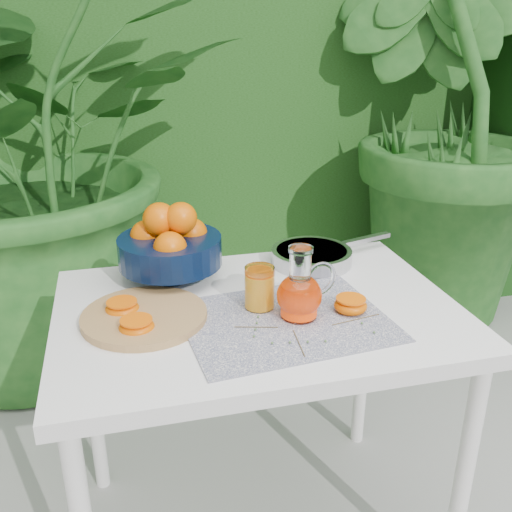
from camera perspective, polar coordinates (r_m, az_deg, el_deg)
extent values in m
cube|color=#1E4313|center=(3.50, -8.66, 19.43)|extent=(8.00, 1.20, 2.50)
imported|color=#1C521C|center=(2.51, -21.73, 10.91)|extent=(2.35, 2.35, 1.97)
imported|color=#1C521C|center=(2.91, 17.57, 13.39)|extent=(2.72, 2.72, 2.02)
cube|color=white|center=(1.45, 0.19, -5.79)|extent=(1.00, 0.70, 0.04)
cylinder|color=white|center=(1.61, 19.98, -20.47)|extent=(0.04, 0.04, 0.71)
cylinder|color=white|center=(1.87, -16.08, -13.11)|extent=(0.04, 0.04, 0.71)
cylinder|color=white|center=(2.02, 10.68, -9.73)|extent=(0.04, 0.04, 0.71)
cube|color=#0B153F|center=(1.37, 2.94, -6.46)|extent=(0.51, 0.41, 0.00)
cylinder|color=#AA7B4C|center=(1.40, -11.10, -5.95)|extent=(0.38, 0.38, 0.02)
cylinder|color=black|center=(1.60, -8.46, -1.54)|extent=(0.11, 0.11, 0.05)
cylinder|color=black|center=(1.57, -8.59, 0.52)|extent=(0.30, 0.30, 0.08)
sphere|color=#ED6302|center=(1.59, -10.92, 1.96)|extent=(0.09, 0.09, 0.09)
sphere|color=#ED6302|center=(1.59, -6.46, 2.24)|extent=(0.09, 0.09, 0.09)
sphere|color=#ED6302|center=(1.50, -8.58, 0.78)|extent=(0.09, 0.09, 0.09)
sphere|color=#ED6302|center=(1.63, -8.73, 2.57)|extent=(0.09, 0.09, 0.09)
sphere|color=#ED6302|center=(1.55, -9.62, 3.65)|extent=(0.10, 0.10, 0.09)
sphere|color=#ED6302|center=(1.53, -7.51, 3.79)|extent=(0.09, 0.09, 0.09)
cylinder|color=white|center=(1.39, 4.29, -5.90)|extent=(0.10, 0.10, 0.01)
ellipsoid|color=white|center=(1.36, 4.36, -3.95)|extent=(0.13, 0.13, 0.10)
cylinder|color=white|center=(1.33, 4.45, -0.85)|extent=(0.06, 0.06, 0.07)
cylinder|color=white|center=(1.32, 4.50, 0.65)|extent=(0.07, 0.07, 0.01)
torus|color=white|center=(1.38, 6.44, -2.26)|extent=(0.09, 0.03, 0.09)
cylinder|color=#F43C05|center=(1.37, 4.34, -4.37)|extent=(0.10, 0.10, 0.08)
cylinder|color=white|center=(1.40, 0.36, -3.18)|extent=(0.10, 0.10, 0.11)
cylinder|color=#F3A31E|center=(1.41, 0.36, -3.49)|extent=(0.09, 0.09, 0.09)
cylinder|color=orange|center=(1.39, 0.36, -1.80)|extent=(0.08, 0.08, 0.00)
cylinder|color=#B3B2B7|center=(1.69, 5.56, -0.05)|extent=(0.29, 0.29, 0.04)
cylinder|color=silver|center=(1.68, 5.58, 0.51)|extent=(0.26, 0.26, 0.01)
cube|color=#B3B2B7|center=(1.81, 10.97, 1.67)|extent=(0.18, 0.07, 0.01)
ellipsoid|color=#ED6302|center=(1.34, -11.84, -6.99)|extent=(0.09, 0.09, 0.04)
cylinder|color=orange|center=(1.33, -11.91, -6.29)|extent=(0.08, 0.08, 0.00)
ellipsoid|color=#ED6302|center=(1.43, -13.23, -5.16)|extent=(0.09, 0.09, 0.04)
cylinder|color=orange|center=(1.42, -13.29, -4.50)|extent=(0.08, 0.08, 0.00)
ellipsoid|color=#ED6302|center=(1.42, 9.43, -4.91)|extent=(0.09, 0.09, 0.04)
cylinder|color=orange|center=(1.41, 9.47, -4.25)|extent=(0.08, 0.08, 0.00)
cylinder|color=brown|center=(1.28, 4.31, -8.66)|extent=(0.01, 0.11, 0.00)
sphere|color=#4C6F3A|center=(1.27, 1.63, -8.67)|extent=(0.01, 0.01, 0.01)
sphere|color=#4C6F3A|center=(1.27, 3.42, -8.60)|extent=(0.01, 0.01, 0.01)
sphere|color=#4C6F3A|center=(1.28, 5.20, -8.53)|extent=(0.01, 0.01, 0.01)
sphere|color=#4C6F3A|center=(1.29, 6.96, -8.44)|extent=(0.01, 0.01, 0.01)
cylinder|color=brown|center=(1.39, 9.96, -6.27)|extent=(0.13, 0.03, 0.00)
sphere|color=#4C6F3A|center=(1.44, 8.33, -4.97)|extent=(0.01, 0.01, 0.01)
sphere|color=#4C6F3A|center=(1.40, 9.41, -5.77)|extent=(0.01, 0.01, 0.01)
sphere|color=#4C6F3A|center=(1.37, 10.54, -6.61)|extent=(0.01, 0.01, 0.01)
sphere|color=#4C6F3A|center=(1.34, 11.73, -7.48)|extent=(0.01, 0.01, 0.01)
cylinder|color=brown|center=(1.34, 0.02, -7.12)|extent=(0.10, 0.03, 0.00)
sphere|color=#4C6F3A|center=(1.30, -0.20, -8.01)|extent=(0.01, 0.01, 0.01)
sphere|color=#4C6F3A|center=(1.32, -0.05, -7.35)|extent=(0.01, 0.01, 0.01)
sphere|color=#4C6F3A|center=(1.35, 0.09, -6.71)|extent=(0.01, 0.01, 0.01)
sphere|color=#4C6F3A|center=(1.37, 0.22, -6.09)|extent=(0.01, 0.01, 0.01)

